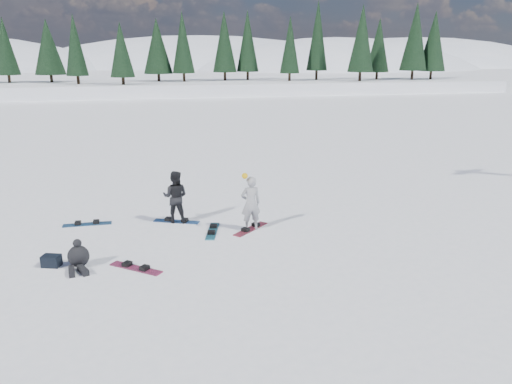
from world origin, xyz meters
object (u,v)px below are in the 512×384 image
(snowboard_loose_c, at_px, (87,224))
(snowboard_loose_b, at_px, (136,268))
(snowboarder_woman, at_px, (251,203))
(gear_bag, at_px, (51,261))
(seated_rider, at_px, (78,257))
(snowboarder_man, at_px, (175,197))
(snowboard_loose_a, at_px, (213,231))

(snowboard_loose_c, xyz_separation_m, snowboard_loose_b, (1.55, -3.80, 0.00))
(snowboarder_woman, xyz_separation_m, gear_bag, (-5.58, -1.58, -0.71))
(seated_rider, bearing_deg, snowboarder_man, 32.48)
(snowboard_loose_a, bearing_deg, snowboarder_woman, -79.34)
(snowboard_loose_a, xyz_separation_m, snowboard_loose_c, (-3.83, 1.51, 0.00))
(seated_rider, xyz_separation_m, snowboard_loose_c, (-0.13, 3.42, -0.28))
(snowboarder_woman, xyz_separation_m, snowboard_loose_b, (-3.46, -2.21, -0.85))
(snowboard_loose_b, bearing_deg, snowboarder_woman, 71.43)
(gear_bag, relative_size, snowboard_loose_b, 0.30)
(seated_rider, height_order, snowboard_loose_b, seated_rider)
(seated_rider, relative_size, snowboard_loose_b, 0.64)
(snowboarder_woman, distance_m, seated_rider, 5.24)
(snowboarder_woman, height_order, gear_bag, snowboarder_woman)
(snowboarder_man, xyz_separation_m, snowboard_loose_a, (1.02, -1.17, -0.83))
(snowboarder_man, height_order, gear_bag, snowboarder_man)
(snowboard_loose_a, distance_m, snowboard_loose_c, 4.11)
(gear_bag, height_order, snowboard_loose_c, gear_bag)
(snowboarder_man, height_order, seated_rider, snowboarder_man)
(snowboarder_woman, bearing_deg, seated_rider, 15.40)
(seated_rider, bearing_deg, snowboarder_woman, 4.08)
(snowboarder_man, distance_m, seated_rider, 4.11)
(snowboarder_woman, distance_m, snowboard_loose_a, 1.46)
(gear_bag, bearing_deg, snowboarder_man, 39.92)
(snowboarder_man, distance_m, snowboard_loose_b, 3.77)
(snowboarder_man, bearing_deg, snowboard_loose_c, 11.42)
(snowboard_loose_c, distance_m, snowboard_loose_b, 4.10)
(snowboarder_woman, distance_m, snowboard_loose_b, 4.20)
(snowboarder_woman, height_order, snowboarder_man, snowboarder_woman)
(seated_rider, xyz_separation_m, gear_bag, (-0.70, 0.25, -0.14))
(gear_bag, height_order, snowboard_loose_b, gear_bag)
(seated_rider, bearing_deg, snowboard_loose_b, -31.60)
(gear_bag, relative_size, snowboard_loose_c, 0.30)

